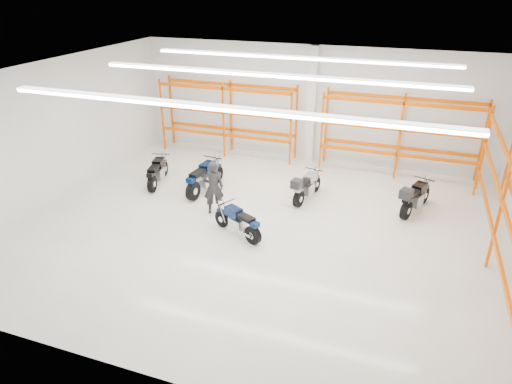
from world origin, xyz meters
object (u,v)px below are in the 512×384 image
(motorcycle_main, at_px, (239,223))
(standing_man, at_px, (213,187))
(motorcycle_back_a, at_px, (157,173))
(motorcycle_back_b, at_px, (204,178))
(motorcycle_back_c, at_px, (305,187))
(structural_column, at_px, (312,106))
(motorcycle_back_d, at_px, (414,198))

(motorcycle_main, distance_m, standing_man, 1.73)
(motorcycle_back_a, xyz_separation_m, motorcycle_back_b, (1.83, -0.01, 0.05))
(motorcycle_back_a, distance_m, standing_man, 3.09)
(motorcycle_back_a, xyz_separation_m, motorcycle_back_c, (5.29, 0.49, 0.03))
(motorcycle_main, bearing_deg, structural_column, 85.72)
(motorcycle_back_d, bearing_deg, structural_column, 141.03)
(motorcycle_back_c, xyz_separation_m, motorcycle_back_d, (3.40, 0.30, 0.02))
(motorcycle_back_a, height_order, standing_man, standing_man)
(motorcycle_back_a, distance_m, motorcycle_back_d, 8.73)
(motorcycle_back_c, height_order, structural_column, structural_column)
(motorcycle_back_a, height_order, structural_column, structural_column)
(motorcycle_back_a, bearing_deg, motorcycle_back_d, 5.19)
(motorcycle_main, distance_m, motorcycle_back_c, 3.11)
(motorcycle_back_a, relative_size, motorcycle_back_d, 0.98)
(structural_column, bearing_deg, motorcycle_main, -94.28)
(motorcycle_main, relative_size, motorcycle_back_d, 0.86)
(motorcycle_back_b, relative_size, motorcycle_back_c, 1.13)
(motorcycle_main, height_order, motorcycle_back_d, motorcycle_back_d)
(motorcycle_main, height_order, motorcycle_back_c, motorcycle_back_c)
(structural_column, bearing_deg, motorcycle_back_a, -137.61)
(standing_man, distance_m, structural_column, 5.86)
(motorcycle_back_d, bearing_deg, motorcycle_back_c, -175.03)
(motorcycle_main, distance_m, motorcycle_back_a, 4.69)
(motorcycle_back_b, distance_m, motorcycle_back_d, 6.90)
(motorcycle_main, relative_size, structural_column, 0.38)
(standing_man, bearing_deg, motorcycle_back_c, -171.41)
(motorcycle_main, height_order, structural_column, structural_column)
(motorcycle_back_d, bearing_deg, motorcycle_main, -145.77)
(motorcycle_back_c, relative_size, motorcycle_back_d, 0.98)
(motorcycle_back_a, bearing_deg, motorcycle_main, -30.25)
(motorcycle_back_b, distance_m, structural_column, 5.25)
(motorcycle_back_a, bearing_deg, motorcycle_back_b, -0.22)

